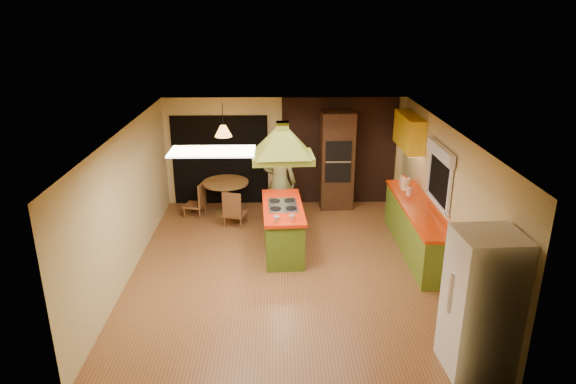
{
  "coord_description": "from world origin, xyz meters",
  "views": [
    {
      "loc": [
        -0.19,
        -8.2,
        4.41
      ],
      "look_at": [
        0.01,
        0.78,
        1.15
      ],
      "focal_mm": 32.0,
      "sensor_mm": 36.0,
      "label": 1
    }
  ],
  "objects_px": {
    "dining_table": "(226,191)",
    "canister_large": "(406,184)",
    "kitchen_island": "(283,228)",
    "man": "(280,182)",
    "refrigerator": "(481,303)",
    "wall_oven": "(337,160)"
  },
  "relations": [
    {
      "from": "man",
      "to": "canister_large",
      "type": "bearing_deg",
      "value": -179.61
    },
    {
      "from": "kitchen_island",
      "to": "canister_large",
      "type": "bearing_deg",
      "value": 15.62
    },
    {
      "from": "dining_table",
      "to": "canister_large",
      "type": "distance_m",
      "value": 3.92
    },
    {
      "from": "wall_oven",
      "to": "canister_large",
      "type": "bearing_deg",
      "value": -52.02
    },
    {
      "from": "refrigerator",
      "to": "canister_large",
      "type": "bearing_deg",
      "value": 86.04
    },
    {
      "from": "kitchen_island",
      "to": "refrigerator",
      "type": "distance_m",
      "value": 4.23
    },
    {
      "from": "canister_large",
      "to": "kitchen_island",
      "type": "bearing_deg",
      "value": -161.68
    },
    {
      "from": "dining_table",
      "to": "canister_large",
      "type": "relative_size",
      "value": 4.14
    },
    {
      "from": "man",
      "to": "refrigerator",
      "type": "relative_size",
      "value": 1.0
    },
    {
      "from": "dining_table",
      "to": "kitchen_island",
      "type": "bearing_deg",
      "value": -56.66
    },
    {
      "from": "dining_table",
      "to": "canister_large",
      "type": "xyz_separation_m",
      "value": [
        3.73,
        -1.07,
        0.51
      ]
    },
    {
      "from": "wall_oven",
      "to": "dining_table",
      "type": "relative_size",
      "value": 2.2
    },
    {
      "from": "man",
      "to": "refrigerator",
      "type": "distance_m",
      "value": 5.31
    },
    {
      "from": "man",
      "to": "canister_large",
      "type": "height_order",
      "value": "man"
    },
    {
      "from": "kitchen_island",
      "to": "refrigerator",
      "type": "bearing_deg",
      "value": -57.5
    },
    {
      "from": "kitchen_island",
      "to": "man",
      "type": "distance_m",
      "value": 1.36
    },
    {
      "from": "wall_oven",
      "to": "dining_table",
      "type": "distance_m",
      "value": 2.59
    },
    {
      "from": "wall_oven",
      "to": "canister_large",
      "type": "xyz_separation_m",
      "value": [
        1.23,
        -1.45,
        -0.08
      ]
    },
    {
      "from": "dining_table",
      "to": "canister_large",
      "type": "height_order",
      "value": "canister_large"
    },
    {
      "from": "dining_table",
      "to": "man",
      "type": "bearing_deg",
      "value": -27.72
    },
    {
      "from": "refrigerator",
      "to": "wall_oven",
      "type": "xyz_separation_m",
      "value": [
        -1.17,
        5.7,
        0.17
      ]
    },
    {
      "from": "refrigerator",
      "to": "canister_large",
      "type": "xyz_separation_m",
      "value": [
        0.06,
        4.26,
        0.1
      ]
    }
  ]
}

